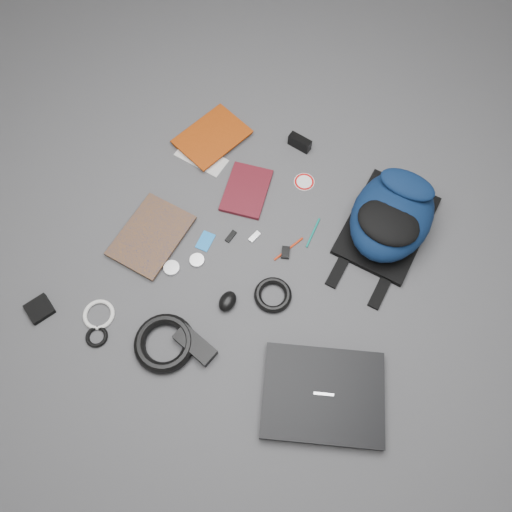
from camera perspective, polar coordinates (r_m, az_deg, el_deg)
The scene contains 24 objects.
ground at distance 1.75m, azimuth 0.00°, elevation -0.27°, with size 4.00×4.00×0.00m, color #4F4F51.
backpack at distance 1.79m, azimuth 15.30°, elevation 4.54°, with size 0.29×0.42×0.18m, color #071632, non-canonical shape.
laptop at distance 1.61m, azimuth 7.66°, elevation -15.46°, with size 0.37×0.29×0.04m, color black.
textbook_red at distance 2.05m, azimuth -6.96°, elevation 14.89°, with size 0.19×0.26×0.03m, color #882E07.
comic_book at distance 1.85m, azimuth -14.47°, elevation 3.64°, with size 0.21×0.28×0.02m, color #A15F0B.
envelope at distance 1.96m, azimuth -6.27°, elevation 11.10°, with size 0.20×0.09×0.00m, color silver.
dvd_case at distance 1.86m, azimuth -1.10°, elevation 7.52°, with size 0.15×0.21×0.02m, color #430D14.
compact_camera at distance 1.97m, azimuth 5.02°, elevation 12.79°, with size 0.09×0.03×0.05m, color black.
sticker_disc at distance 1.90m, azimuth 5.53°, elevation 8.43°, with size 0.08×0.08×0.00m, color white.
pen_teal at distance 1.80m, azimuth 6.53°, elevation 2.67°, with size 0.01×0.01×0.12m, color #0E7E6F.
pen_red at distance 1.76m, azimuth 3.74°, elevation 0.82°, with size 0.01×0.01×0.13m, color #BB2D0E.
id_badge at distance 1.78m, azimuth -5.80°, elevation 1.70°, with size 0.05×0.07×0.00m, color blue.
usb_black at distance 1.78m, azimuth -2.90°, elevation 2.25°, with size 0.02×0.05×0.01m, color black.
usb_silver at distance 1.78m, azimuth -0.17°, elevation 2.21°, with size 0.02×0.05×0.01m, color silver.
key_fob at distance 1.75m, azimuth 3.40°, elevation 0.40°, with size 0.03×0.04×0.01m, color black.
mouse at distance 1.67m, azimuth -3.27°, elevation -5.19°, with size 0.05×0.08×0.04m, color black.
headphone_left at distance 1.75m, azimuth -9.61°, elevation -1.36°, with size 0.06×0.06×0.01m, color silver.
headphone_right at distance 1.75m, azimuth -6.76°, elevation -0.49°, with size 0.05×0.05×0.01m, color silver.
cable_coil at distance 1.68m, azimuth 1.94°, elevation -4.47°, with size 0.13×0.13×0.02m, color black.
power_brick at distance 1.64m, azimuth -6.97°, elevation -10.05°, with size 0.14×0.06×0.04m, color black.
power_cord_coil at distance 1.65m, azimuth -10.42°, elevation -9.77°, with size 0.20×0.20×0.04m, color black.
pouch at distance 1.82m, azimuth -23.50°, elevation -5.58°, with size 0.08×0.08×0.02m, color black.
earbud_coil at distance 1.73m, azimuth -17.74°, elevation -8.77°, with size 0.07×0.07×0.01m, color black.
white_cable_coil at distance 1.75m, azimuth -17.53°, elevation -6.40°, with size 0.11×0.11×0.01m, color white.
Camera 1 is at (0.34, -0.61, 1.60)m, focal length 35.00 mm.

